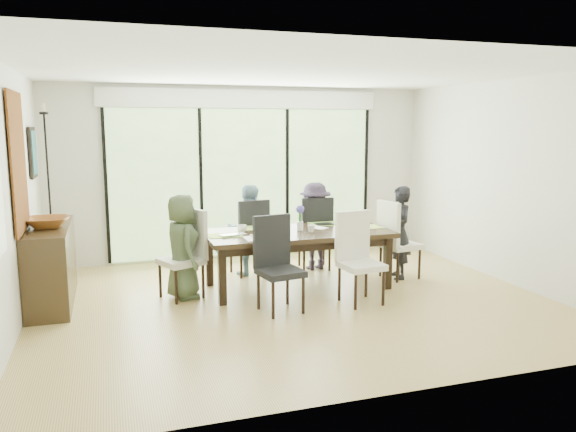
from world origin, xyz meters
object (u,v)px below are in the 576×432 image
object	(u,v)px
cup_a	(242,229)
bowl	(47,222)
chair_near_left	(281,265)
laptop	(235,236)
vase	(300,226)
cup_b	(311,228)
chair_far_right	(314,232)
chair_far_left	(248,236)
person_far_right	(315,226)
table_top	(298,233)
chair_right_end	(401,239)
cup_c	(351,223)
chair_left_end	(181,254)
person_right_end	(399,233)
person_left_end	(182,247)
chair_near_right	(362,258)
person_far_left	(248,230)
sideboard	(51,264)

from	to	relation	value
cup_a	bowl	xyz separation A→B (m)	(-2.29, 0.04, 0.20)
chair_near_left	laptop	distance (m)	0.87
vase	cup_b	world-z (taller)	vase
bowl	chair_far_right	bearing A→B (deg)	10.58
chair_far_left	laptop	xyz separation A→B (m)	(-0.40, -0.95, 0.21)
person_far_right	cup_b	size ratio (longest dim) A/B	12.90
table_top	chair_right_end	xyz separation A→B (m)	(1.50, 0.00, -0.17)
cup_a	cup_c	size ratio (longest dim) A/B	1.00
chair_near_left	laptop	xyz separation A→B (m)	(-0.35, 0.77, 0.21)
chair_near_left	person_far_right	world-z (taller)	person_far_right
chair_left_end	person_right_end	size ratio (longest dim) A/B	0.85
person_right_end	person_far_right	distance (m)	1.25
person_right_end	person_far_right	size ratio (longest dim) A/B	1.00
cup_a	laptop	bearing A→B (deg)	-120.96
cup_c	bowl	size ratio (longest dim) A/B	0.25
chair_far_right	cup_a	world-z (taller)	chair_far_right
chair_left_end	bowl	world-z (taller)	chair_left_end
chair_far_left	person_left_end	distance (m)	1.34
chair_far_right	person_left_end	bearing A→B (deg)	31.24
table_top	chair_far_left	bearing A→B (deg)	117.90
vase	chair_near_left	bearing A→B (deg)	-120.87
table_top	laptop	size ratio (longest dim) A/B	7.27
vase	cup_a	size ratio (longest dim) A/B	0.97
chair_far_right	chair_near_right	size ratio (longest dim) A/B	1.00
table_top	cup_b	world-z (taller)	cup_b
person_left_end	table_top	bearing A→B (deg)	-98.61
chair_right_end	cup_b	bearing A→B (deg)	85.12
chair_left_end	chair_right_end	size ratio (longest dim) A/B	1.00
person_far_left	vase	distance (m)	0.94
cup_a	person_right_end	bearing A→B (deg)	-3.94
table_top	sideboard	world-z (taller)	sideboard
chair_far_left	person_right_end	xyz separation A→B (m)	(1.93, -0.85, 0.09)
person_far_right	cup_b	xyz separation A→B (m)	(-0.40, -0.93, 0.15)
person_far_left	person_left_end	bearing A→B (deg)	46.77
chair_near_right	cup_a	bearing A→B (deg)	133.27
chair_left_end	chair_far_right	world-z (taller)	same
laptop	person_left_end	bearing A→B (deg)	158.80
chair_right_end	person_far_left	bearing A→B (deg)	57.82
person_far_right	laptop	bearing A→B (deg)	27.59
cup_b	person_left_end	bearing A→B (deg)	176.49
chair_far_left	chair_far_right	size ratio (longest dim) A/B	1.00
chair_left_end	chair_far_right	distance (m)	2.22
person_left_end	person_far_right	distance (m)	2.19
laptop	cup_c	bearing A→B (deg)	-5.27
chair_near_right	person_left_end	distance (m)	2.16
cup_b	bowl	bearing A→B (deg)	174.74
laptop	cup_b	bearing A→B (deg)	-12.19
cup_a	sideboard	xyz separation A→B (m)	(-2.29, 0.14, -0.33)
table_top	chair_right_end	size ratio (longest dim) A/B	2.18
person_far_left	bowl	bearing A→B (deg)	22.08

